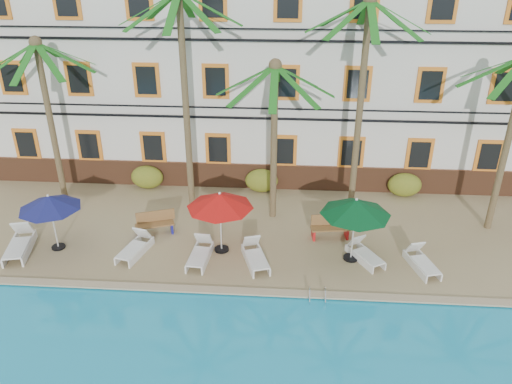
# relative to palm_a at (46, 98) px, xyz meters

# --- Properties ---
(ground) EXTENTS (100.00, 100.00, 0.00)m
(ground) POSITION_rel_palm_a_xyz_m (8.26, -5.25, -4.87)
(ground) COLOR #384C23
(ground) RESTS_ON ground
(pool_deck) EXTENTS (30.00, 12.00, 0.25)m
(pool_deck) POSITION_rel_palm_a_xyz_m (8.26, -0.25, -4.74)
(pool_deck) COLOR tan
(pool_deck) RESTS_ON ground
(pool_coping) EXTENTS (30.00, 0.35, 0.06)m
(pool_coping) POSITION_rel_palm_a_xyz_m (8.26, -6.15, -4.59)
(pool_coping) COLOR tan
(pool_coping) RESTS_ON pool_deck
(hotel_building) EXTENTS (25.40, 6.44, 10.22)m
(hotel_building) POSITION_rel_palm_a_xyz_m (8.26, 4.74, 0.51)
(hotel_building) COLOR silver
(hotel_building) RESTS_ON pool_deck
(palm_a) EXTENTS (4.46, 4.46, 7.09)m
(palm_a) POSITION_rel_palm_a_xyz_m (0.00, 0.00, 0.00)
(palm_a) COLOR brown
(palm_a) RESTS_ON pool_deck
(palm_b) EXTENTS (4.46, 4.46, 9.05)m
(palm_b) POSITION_rel_palm_a_xyz_m (5.98, -0.96, 1.12)
(palm_b) COLOR brown
(palm_b) RESTS_ON pool_deck
(palm_c) EXTENTS (4.46, 4.46, 6.54)m
(palm_c) POSITION_rel_palm_a_xyz_m (9.38, -0.93, -0.32)
(palm_c) COLOR brown
(palm_c) RESTS_ON pool_deck
(palm_d) EXTENTS (4.46, 4.46, 8.79)m
(palm_d) POSITION_rel_palm_a_xyz_m (12.63, -0.55, 0.98)
(palm_d) COLOR brown
(palm_d) RESTS_ON pool_deck
(shrub_left) EXTENTS (1.50, 0.90, 1.10)m
(shrub_left) POSITION_rel_palm_a_xyz_m (3.43, 1.35, -4.07)
(shrub_left) COLOR #1E5317
(shrub_left) RESTS_ON pool_deck
(shrub_mid) EXTENTS (1.50, 0.90, 1.10)m
(shrub_mid) POSITION_rel_palm_a_xyz_m (8.77, 1.35, -4.07)
(shrub_mid) COLOR #1E5317
(shrub_mid) RESTS_ON pool_deck
(shrub_right) EXTENTS (1.50, 0.90, 1.10)m
(shrub_right) POSITION_rel_palm_a_xyz_m (15.22, 1.35, -4.07)
(shrub_right) COLOR #1E5317
(shrub_right) RESTS_ON pool_deck
(umbrella_blue) EXTENTS (2.25, 2.25, 2.25)m
(umbrella_blue) POSITION_rel_palm_a_xyz_m (1.42, -3.97, -2.70)
(umbrella_blue) COLOR black
(umbrella_blue) RESTS_ON pool_deck
(umbrella_red) EXTENTS (2.43, 2.43, 2.43)m
(umbrella_red) POSITION_rel_palm_a_xyz_m (7.58, -3.70, -2.54)
(umbrella_red) COLOR black
(umbrella_red) RESTS_ON pool_deck
(umbrella_green) EXTENTS (2.48, 2.48, 2.48)m
(umbrella_green) POSITION_rel_palm_a_xyz_m (12.34, -3.93, -2.50)
(umbrella_green) COLOR black
(umbrella_green) RESTS_ON pool_deck
(lounger_a) EXTENTS (1.18, 2.18, 0.98)m
(lounger_a) POSITION_rel_palm_a_xyz_m (0.14, -4.31, -4.30)
(lounger_a) COLOR white
(lounger_a) RESTS_ON pool_deck
(lounger_b) EXTENTS (1.07, 1.88, 0.84)m
(lounger_b) POSITION_rel_palm_a_xyz_m (4.44, -4.14, -4.35)
(lounger_b) COLOR white
(lounger_b) RESTS_ON pool_deck
(lounger_c) EXTENTS (0.78, 1.84, 0.85)m
(lounger_c) POSITION_rel_palm_a_xyz_m (6.90, -4.38, -4.34)
(lounger_c) COLOR white
(lounger_c) RESTS_ON pool_deck
(lounger_d) EXTENTS (1.19, 1.94, 0.86)m
(lounger_d) POSITION_rel_palm_a_xyz_m (8.89, -4.41, -4.34)
(lounger_d) COLOR white
(lounger_d) RESTS_ON pool_deck
(lounger_e) EXTENTS (1.34, 1.75, 0.79)m
(lounger_e) POSITION_rel_palm_a_xyz_m (12.81, -3.96, -4.36)
(lounger_e) COLOR white
(lounger_e) RESTS_ON pool_deck
(lounger_f) EXTENTS (1.06, 1.81, 0.81)m
(lounger_f) POSITION_rel_palm_a_xyz_m (14.75, -4.33, -4.36)
(lounger_f) COLOR white
(lounger_f) RESTS_ON pool_deck
(bench_left) EXTENTS (1.57, 0.95, 0.93)m
(bench_left) POSITION_rel_palm_a_xyz_m (4.79, -2.65, -4.15)
(bench_left) COLOR olive
(bench_left) RESTS_ON pool_deck
(bench_right) EXTENTS (1.55, 0.68, 0.93)m
(bench_right) POSITION_rel_palm_a_xyz_m (11.65, -2.46, -4.15)
(bench_right) COLOR olive
(bench_right) RESTS_ON pool_deck
(pool_ladder) EXTENTS (0.54, 0.74, 0.74)m
(pool_ladder) POSITION_rel_palm_a_xyz_m (11.03, -6.25, -4.62)
(pool_ladder) COLOR silver
(pool_ladder) RESTS_ON ground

